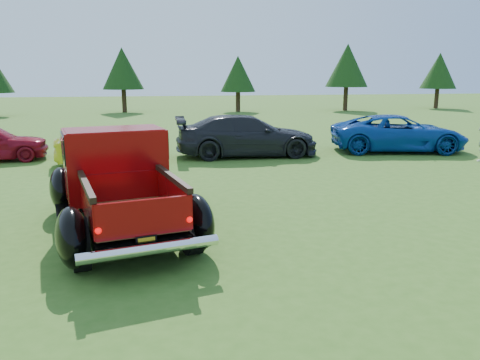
{
  "coord_description": "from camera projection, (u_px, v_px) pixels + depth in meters",
  "views": [
    {
      "loc": [
        -0.87,
        -7.58,
        2.92
      ],
      "look_at": [
        0.58,
        0.2,
        1.14
      ],
      "focal_mm": 35.0,
      "sensor_mm": 36.0,
      "label": 1
    }
  ],
  "objects": [
    {
      "name": "ground",
      "position": [
        209.0,
        248.0,
        8.06
      ],
      "size": [
        120.0,
        120.0,
        0.0
      ],
      "primitive_type": "plane",
      "color": "#355D1A",
      "rests_on": "ground"
    },
    {
      "name": "tree_mid_left",
      "position": [
        123.0,
        69.0,
        36.5
      ],
      "size": [
        3.2,
        3.2,
        5.0
      ],
      "color": "#332114",
      "rests_on": "ground"
    },
    {
      "name": "tree_mid_right",
      "position": [
        238.0,
        74.0,
        37.25
      ],
      "size": [
        2.82,
        2.82,
        4.4
      ],
      "color": "#332114",
      "rests_on": "ground"
    },
    {
      "name": "tree_east",
      "position": [
        347.0,
        66.0,
        38.24
      ],
      "size": [
        3.46,
        3.46,
        5.4
      ],
      "color": "#332114",
      "rests_on": "ground"
    },
    {
      "name": "tree_far_east",
      "position": [
        439.0,
        71.0,
        40.9
      ],
      "size": [
        3.07,
        3.07,
        4.8
      ],
      "color": "#332114",
      "rests_on": "ground"
    },
    {
      "name": "pickup_truck",
      "position": [
        116.0,
        180.0,
        9.15
      ],
      "size": [
        3.32,
        5.46,
        1.92
      ],
      "rotation": [
        0.0,
        0.0,
        0.22
      ],
      "color": "black",
      "rests_on": "ground"
    },
    {
      "name": "show_car_yellow",
      "position": [
        111.0,
        146.0,
        15.61
      ],
      "size": [
        3.74,
        1.87,
        1.18
      ],
      "primitive_type": "imported",
      "rotation": [
        0.0,
        0.0,
        1.75
      ],
      "color": "gold",
      "rests_on": "ground"
    },
    {
      "name": "show_car_grey",
      "position": [
        247.0,
        136.0,
        17.07
      ],
      "size": [
        5.2,
        2.22,
        1.5
      ],
      "primitive_type": "imported",
      "rotation": [
        0.0,
        0.0,
        1.55
      ],
      "color": "black",
      "rests_on": "ground"
    },
    {
      "name": "show_car_blue",
      "position": [
        398.0,
        133.0,
        18.13
      ],
      "size": [
        5.43,
        3.28,
        1.41
      ],
      "primitive_type": "imported",
      "rotation": [
        0.0,
        0.0,
        1.38
      ],
      "color": "#0D3D96",
      "rests_on": "ground"
    }
  ]
}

